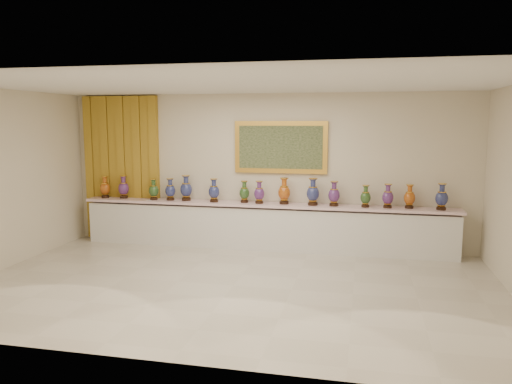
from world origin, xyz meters
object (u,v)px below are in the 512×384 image
at_px(vase_0, 105,188).
at_px(vase_1, 124,188).
at_px(vase_2, 154,190).
at_px(counter, 263,227).

relative_size(vase_0, vase_1, 0.96).
distance_m(vase_0, vase_2, 1.10).
bearing_deg(vase_1, vase_2, -5.83).
xyz_separation_m(vase_0, vase_2, (1.10, -0.05, -0.01)).
bearing_deg(vase_0, vase_2, -2.55).
bearing_deg(counter, vase_1, 179.64).
height_order(counter, vase_1, vase_1).
xyz_separation_m(vase_0, vase_1, (0.40, 0.02, 0.01)).
height_order(counter, vase_2, vase_2).
height_order(counter, vase_0, vase_0).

